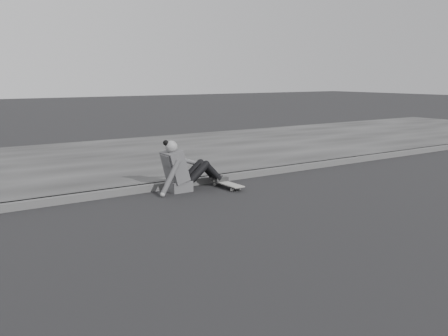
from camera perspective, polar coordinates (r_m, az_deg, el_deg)
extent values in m
plane|color=black|center=(8.86, 21.24, -2.62)|extent=(80.00, 80.00, 0.00)
cube|color=#494949|center=(10.48, 9.65, 0.24)|extent=(24.00, 0.16, 0.12)
cube|color=#333333|center=(12.80, 0.27, 2.24)|extent=(24.00, 6.00, 0.12)
cylinder|color=gray|center=(8.33, 0.91, -2.50)|extent=(0.03, 0.05, 0.05)
cylinder|color=gray|center=(8.42, 1.75, -2.37)|extent=(0.03, 0.05, 0.05)
cylinder|color=gray|center=(8.75, -1.04, -1.86)|extent=(0.03, 0.05, 0.05)
cylinder|color=gray|center=(8.83, -0.23, -1.74)|extent=(0.03, 0.05, 0.05)
cube|color=#2F2F32|center=(8.37, 1.33, -2.24)|extent=(0.16, 0.04, 0.03)
cube|color=#2F2F32|center=(8.79, -0.64, -1.62)|extent=(0.16, 0.04, 0.03)
cube|color=gray|center=(8.57, 0.33, -1.76)|extent=(0.20, 0.78, 0.02)
cube|color=#49494B|center=(8.36, -5.17, -2.04)|extent=(0.36, 0.34, 0.18)
cube|color=#49494B|center=(8.26, -5.64, 0.20)|extent=(0.37, 0.40, 0.57)
cube|color=#49494B|center=(8.18, -6.45, 0.94)|extent=(0.14, 0.30, 0.20)
cylinder|color=gray|center=(8.20, -5.97, 1.82)|extent=(0.09, 0.09, 0.08)
sphere|color=gray|center=(8.18, -6.05, 2.43)|extent=(0.20, 0.20, 0.20)
sphere|color=black|center=(8.15, -6.68, 2.88)|extent=(0.09, 0.09, 0.09)
cylinder|color=black|center=(8.40, -3.02, -0.60)|extent=(0.43, 0.13, 0.39)
cylinder|color=black|center=(8.55, -3.64, -0.41)|extent=(0.43, 0.13, 0.39)
cylinder|color=black|center=(8.56, -1.30, -0.41)|extent=(0.35, 0.11, 0.36)
cylinder|color=black|center=(8.71, -1.94, -0.23)|extent=(0.35, 0.11, 0.36)
sphere|color=black|center=(8.46, -2.07, 0.42)|extent=(0.13, 0.13, 0.13)
sphere|color=black|center=(8.61, -2.71, 0.59)|extent=(0.13, 0.13, 0.13)
cube|color=#292929|center=(8.69, -0.27, -1.30)|extent=(0.24, 0.08, 0.07)
cube|color=#292929|center=(8.84, -0.92, -1.10)|extent=(0.24, 0.08, 0.07)
cylinder|color=#49494B|center=(8.02, -6.15, -1.15)|extent=(0.38, 0.08, 0.58)
sphere|color=gray|center=(7.99, -7.03, -3.04)|extent=(0.08, 0.08, 0.08)
cylinder|color=#49494B|center=(8.51, -4.74, 0.92)|extent=(0.48, 0.08, 0.21)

